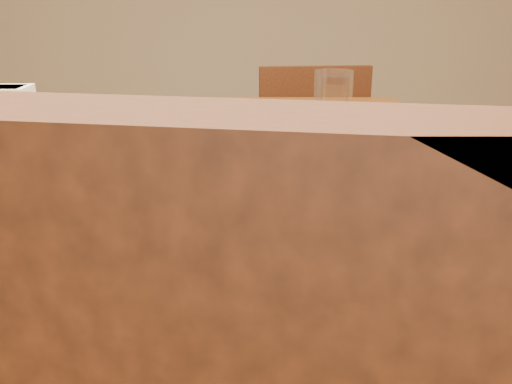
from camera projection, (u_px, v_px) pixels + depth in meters
dining_table at (208, 233)px, 0.93m from camera, size 0.90×1.40×0.75m
chair_far at (306, 172)px, 2.00m from camera, size 0.41×0.41×0.80m
salad_plate at (265, 224)px, 0.62m from camera, size 0.29×0.28×0.08m
bread_plate at (188, 146)px, 0.94m from camera, size 0.15×0.15×0.08m
tomato_bowl at (312, 161)px, 0.90m from camera, size 0.12×0.12×0.04m
drinking_glass at (332, 110)px, 1.10m from camera, size 0.07×0.07×0.13m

